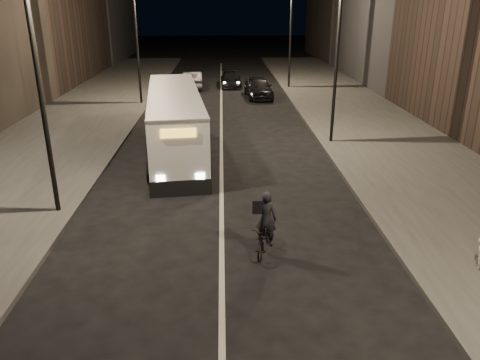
{
  "coord_description": "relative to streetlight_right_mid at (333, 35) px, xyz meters",
  "views": [
    {
      "loc": [
        0.08,
        -10.82,
        6.88
      ],
      "look_at": [
        0.61,
        3.12,
        1.5
      ],
      "focal_mm": 35.0,
      "sensor_mm": 36.0,
      "label": 1
    }
  ],
  "objects": [
    {
      "name": "sidewalk_left",
      "position": [
        -13.83,
        2.0,
        -5.28
      ],
      "size": [
        7.0,
        70.0,
        0.16
      ],
      "primitive_type": "cube",
      "color": "#333331",
      "rests_on": "ground"
    },
    {
      "name": "streetlight_right_mid",
      "position": [
        0.0,
        0.0,
        0.0
      ],
      "size": [
        1.2,
        0.44,
        8.12
      ],
      "color": "black",
      "rests_on": "sidewalk_right"
    },
    {
      "name": "car_near",
      "position": [
        -2.54,
        12.26,
        -4.59
      ],
      "size": [
        2.16,
        4.63,
        1.53
      ],
      "primitive_type": "imported",
      "rotation": [
        0.0,
        0.0,
        0.08
      ],
      "color": "black",
      "rests_on": "ground"
    },
    {
      "name": "car_mid",
      "position": [
        -7.75,
        16.35,
        -4.66
      ],
      "size": [
        1.9,
        4.38,
        1.4
      ],
      "primitive_type": "imported",
      "rotation": [
        0.0,
        0.0,
        3.24
      ],
      "color": "#323234",
      "rests_on": "ground"
    },
    {
      "name": "cyclist_on_bicycle",
      "position": [
        -4.07,
        -10.88,
        -4.7
      ],
      "size": [
        1.07,
        1.81,
        1.97
      ],
      "rotation": [
        0.0,
        0.0,
        -0.29
      ],
      "color": "black",
      "rests_on": "ground"
    },
    {
      "name": "ground",
      "position": [
        -5.33,
        -12.0,
        -5.36
      ],
      "size": [
        180.0,
        180.0,
        0.0
      ],
      "primitive_type": "plane",
      "color": "black",
      "rests_on": "ground"
    },
    {
      "name": "sidewalk_right",
      "position": [
        3.17,
        2.0,
        -5.28
      ],
      "size": [
        7.0,
        70.0,
        0.16
      ],
      "primitive_type": "cube",
      "color": "#333331",
      "rests_on": "ground"
    },
    {
      "name": "streetlight_right_far",
      "position": [
        0.0,
        16.0,
        0.0
      ],
      "size": [
        1.2,
        0.44,
        8.12
      ],
      "color": "black",
      "rests_on": "sidewalk_right"
    },
    {
      "name": "streetlight_left_near",
      "position": [
        -10.66,
        -8.0,
        0.0
      ],
      "size": [
        1.2,
        0.44,
        8.12
      ],
      "color": "black",
      "rests_on": "sidewalk_left"
    },
    {
      "name": "streetlight_left_far",
      "position": [
        -10.66,
        10.0,
        0.0
      ],
      "size": [
        1.2,
        0.44,
        8.12
      ],
      "color": "black",
      "rests_on": "sidewalk_left"
    },
    {
      "name": "city_bus",
      "position": [
        -7.49,
        -1.22,
        -3.76
      ],
      "size": [
        3.59,
        11.07,
        2.94
      ],
      "rotation": [
        0.0,
        0.0,
        0.12
      ],
      "color": "white",
      "rests_on": "ground"
    },
    {
      "name": "car_far",
      "position": [
        -4.5,
        17.24,
        -4.76
      ],
      "size": [
        1.81,
        4.22,
        1.21
      ],
      "primitive_type": "imported",
      "rotation": [
        0.0,
        0.0,
        0.03
      ],
      "color": "black",
      "rests_on": "ground"
    }
  ]
}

